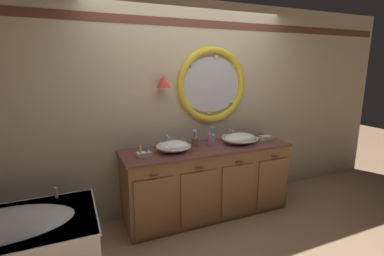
{
  "coord_description": "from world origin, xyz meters",
  "views": [
    {
      "loc": [
        -1.42,
        -2.69,
        1.83
      ],
      "look_at": [
        -0.13,
        0.25,
        1.12
      ],
      "focal_mm": 26.47,
      "sensor_mm": 36.0,
      "label": 1
    }
  ],
  "objects_px": {
    "toothbrush_holder_left": "(195,141)",
    "soap_dispenser": "(210,140)",
    "toothbrush_holder_right": "(213,137)",
    "folded_hand_towel": "(266,138)",
    "sink_basin_right": "(240,138)",
    "sink_basin_left": "(173,146)",
    "bathtub": "(5,246)",
    "toiletry_basket": "(144,154)"
  },
  "relations": [
    {
      "from": "toothbrush_holder_left",
      "to": "soap_dispenser",
      "type": "height_order",
      "value": "toothbrush_holder_left"
    },
    {
      "from": "toothbrush_holder_right",
      "to": "folded_hand_towel",
      "type": "relative_size",
      "value": 1.28
    },
    {
      "from": "sink_basin_right",
      "to": "sink_basin_left",
      "type": "bearing_deg",
      "value": -180.0
    },
    {
      "from": "bathtub",
      "to": "sink_basin_left",
      "type": "distance_m",
      "value": 1.79
    },
    {
      "from": "sink_basin_left",
      "to": "toiletry_basket",
      "type": "bearing_deg",
      "value": -175.01
    },
    {
      "from": "toothbrush_holder_right",
      "to": "toiletry_basket",
      "type": "bearing_deg",
      "value": -165.37
    },
    {
      "from": "toothbrush_holder_left",
      "to": "toothbrush_holder_right",
      "type": "xyz_separation_m",
      "value": [
        0.3,
        0.1,
        -0.01
      ]
    },
    {
      "from": "folded_hand_towel",
      "to": "toiletry_basket",
      "type": "bearing_deg",
      "value": -178.19
    },
    {
      "from": "bathtub",
      "to": "soap_dispenser",
      "type": "bearing_deg",
      "value": 9.3
    },
    {
      "from": "sink_basin_right",
      "to": "toothbrush_holder_left",
      "type": "relative_size",
      "value": 2.18
    },
    {
      "from": "toothbrush_holder_right",
      "to": "toiletry_basket",
      "type": "distance_m",
      "value": 1.01
    },
    {
      "from": "sink_basin_left",
      "to": "toothbrush_holder_right",
      "type": "distance_m",
      "value": 0.66
    },
    {
      "from": "bathtub",
      "to": "toothbrush_holder_left",
      "type": "bearing_deg",
      "value": 11.84
    },
    {
      "from": "sink_basin_left",
      "to": "sink_basin_right",
      "type": "bearing_deg",
      "value": 0.0
    },
    {
      "from": "bathtub",
      "to": "folded_hand_towel",
      "type": "relative_size",
      "value": 9.44
    },
    {
      "from": "sink_basin_right",
      "to": "toothbrush_holder_right",
      "type": "bearing_deg",
      "value": 139.88
    },
    {
      "from": "bathtub",
      "to": "soap_dispenser",
      "type": "distance_m",
      "value": 2.26
    },
    {
      "from": "sink_basin_left",
      "to": "folded_hand_towel",
      "type": "distance_m",
      "value": 1.31
    },
    {
      "from": "bathtub",
      "to": "toiletry_basket",
      "type": "bearing_deg",
      "value": 11.36
    },
    {
      "from": "sink_basin_left",
      "to": "toothbrush_holder_right",
      "type": "relative_size",
      "value": 1.93
    },
    {
      "from": "folded_hand_towel",
      "to": "toiletry_basket",
      "type": "relative_size",
      "value": 1.07
    },
    {
      "from": "sink_basin_right",
      "to": "bathtub",
      "type": "bearing_deg",
      "value": -173.44
    },
    {
      "from": "toiletry_basket",
      "to": "folded_hand_towel",
      "type": "bearing_deg",
      "value": 1.81
    },
    {
      "from": "toothbrush_holder_right",
      "to": "toiletry_basket",
      "type": "height_order",
      "value": "toothbrush_holder_right"
    },
    {
      "from": "sink_basin_left",
      "to": "soap_dispenser",
      "type": "bearing_deg",
      "value": 6.85
    },
    {
      "from": "toiletry_basket",
      "to": "soap_dispenser",
      "type": "bearing_deg",
      "value": 6.07
    },
    {
      "from": "sink_basin_left",
      "to": "sink_basin_right",
      "type": "relative_size",
      "value": 0.87
    },
    {
      "from": "bathtub",
      "to": "sink_basin_left",
      "type": "height_order",
      "value": "sink_basin_left"
    },
    {
      "from": "toothbrush_holder_left",
      "to": "folded_hand_towel",
      "type": "bearing_deg",
      "value": -5.82
    },
    {
      "from": "sink_basin_right",
      "to": "toiletry_basket",
      "type": "distance_m",
      "value": 1.24
    },
    {
      "from": "folded_hand_towel",
      "to": "toiletry_basket",
      "type": "height_order",
      "value": "toiletry_basket"
    },
    {
      "from": "toothbrush_holder_left",
      "to": "bathtub",
      "type": "bearing_deg",
      "value": -168.16
    },
    {
      "from": "folded_hand_towel",
      "to": "toiletry_basket",
      "type": "distance_m",
      "value": 1.66
    },
    {
      "from": "toothbrush_holder_left",
      "to": "folded_hand_towel",
      "type": "height_order",
      "value": "toothbrush_holder_left"
    },
    {
      "from": "bathtub",
      "to": "folded_hand_towel",
      "type": "distance_m",
      "value": 3.04
    },
    {
      "from": "bathtub",
      "to": "toothbrush_holder_right",
      "type": "bearing_deg",
      "value": 12.77
    },
    {
      "from": "toothbrush_holder_left",
      "to": "toothbrush_holder_right",
      "type": "height_order",
      "value": "toothbrush_holder_left"
    },
    {
      "from": "toothbrush_holder_right",
      "to": "soap_dispenser",
      "type": "relative_size",
      "value": 1.18
    },
    {
      "from": "folded_hand_towel",
      "to": "toiletry_basket",
      "type": "xyz_separation_m",
      "value": [
        -1.66,
        -0.05,
        0.01
      ]
    },
    {
      "from": "bathtub",
      "to": "toiletry_basket",
      "type": "height_order",
      "value": "toiletry_basket"
    },
    {
      "from": "toothbrush_holder_left",
      "to": "toiletry_basket",
      "type": "xyz_separation_m",
      "value": [
        -0.67,
        -0.15,
        -0.03
      ]
    },
    {
      "from": "sink_basin_right",
      "to": "soap_dispenser",
      "type": "distance_m",
      "value": 0.4
    }
  ]
}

